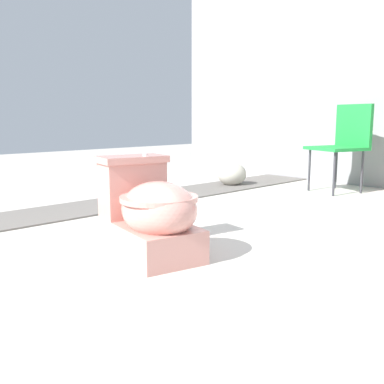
% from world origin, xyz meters
% --- Properties ---
extents(ground_plane, '(14.00, 14.00, 0.00)m').
position_xyz_m(ground_plane, '(0.00, 0.00, 0.00)').
color(ground_plane, '#B7B2A8').
extents(gravel_strip, '(0.56, 8.00, 0.01)m').
position_xyz_m(gravel_strip, '(-1.35, 0.50, 0.01)').
color(gravel_strip, '#605B56').
rests_on(gravel_strip, ground).
extents(toilet, '(0.69, 0.49, 0.52)m').
position_xyz_m(toilet, '(-0.06, -0.07, 0.22)').
color(toilet, tan).
rests_on(toilet, ground).
extents(folding_chair_left, '(0.55, 0.55, 0.83)m').
position_xyz_m(folding_chair_left, '(-0.38, 2.55, 0.51)').
color(folding_chair_left, '#1E8C38').
rests_on(folding_chair_left, ground).
extents(boulder_near, '(0.35, 0.38, 0.24)m').
position_xyz_m(boulder_near, '(-1.36, 2.04, 0.12)').
color(boulder_near, '#ADA899').
rests_on(boulder_near, ground).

